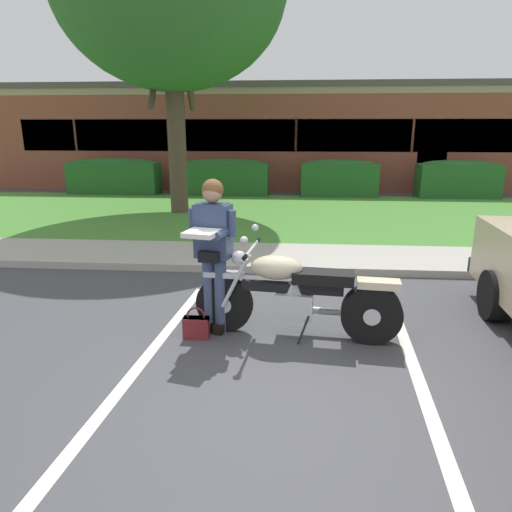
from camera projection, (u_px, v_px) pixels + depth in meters
The scene contains 14 objects.
ground_plane at pixel (282, 382), 4.14m from camera, with size 140.00×140.00×0.00m, color #424247.
curb_strip at pixel (288, 269), 7.26m from camera, with size 60.00×0.20×0.12m, color #ADA89E.
concrete_walk at pixel (288, 256), 8.08m from camera, with size 60.00×1.50×0.08m, color #ADA89E.
grass_lawn at pixel (290, 214), 12.03m from camera, with size 60.00×6.72×0.06m, color #478433.
stall_stripe_0 at pixel (140, 365), 4.44m from camera, with size 0.12×4.40×0.01m, color silver.
stall_stripe_1 at pixel (417, 376), 4.23m from camera, with size 0.12×4.40×0.01m, color silver.
motorcycle at pixel (305, 295), 4.93m from camera, with size 2.24×0.82×1.18m.
rider_person at pixel (213, 244), 4.93m from camera, with size 0.53×0.63×1.70m.
handbag at pixel (196, 326), 4.98m from camera, with size 0.28×0.13×0.36m.
hedge_left at pixel (114, 176), 15.57m from camera, with size 3.02×0.90×1.24m.
hedge_center_left at pixel (224, 177), 15.28m from camera, with size 2.92×0.90×1.24m.
hedge_center_right at pixel (339, 178), 14.98m from camera, with size 2.46×0.90×1.24m.
hedge_right at pixel (458, 179), 14.69m from camera, with size 2.52×0.90×1.24m.
brick_building at pixel (296, 135), 20.70m from camera, with size 23.63×10.04×3.77m.
Camera 1 is at (0.06, -3.68, 2.22)m, focal length 32.18 mm.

